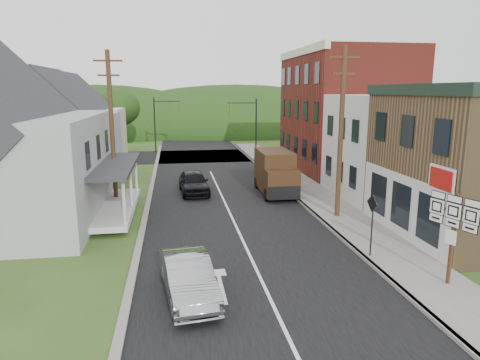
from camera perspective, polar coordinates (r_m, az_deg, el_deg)
name	(u,v)px	position (r m, az deg, el deg)	size (l,w,h in m)	color
ground	(245,247)	(19.11, 0.73, -8.88)	(120.00, 120.00, 0.00)	#2D4719
road	(221,194)	(28.59, -2.60, -1.84)	(9.00, 90.00, 0.02)	black
cross_road	(203,156)	(45.23, -4.96, 3.21)	(60.00, 9.00, 0.02)	black
sidewalk_right	(315,197)	(27.93, 9.99, -2.19)	(2.80, 55.00, 0.15)	slate
curb_right	(295,197)	(27.53, 7.33, -2.31)	(0.20, 55.00, 0.15)	slate
curb_left	(148,203)	(26.53, -12.16, -3.05)	(0.30, 55.00, 0.12)	slate
storefront_white	(401,147)	(29.11, 20.68, 4.16)	(8.00, 7.00, 6.50)	silver
storefront_red	(344,112)	(37.49, 13.73, 8.82)	(8.00, 12.00, 10.00)	maroon
house_blue	(68,131)	(35.67, -21.92, 6.06)	(7.14, 8.16, 7.28)	#8BA6BD
house_cream	(85,123)	(44.55, -20.00, 7.19)	(7.14, 8.16, 7.28)	beige
utility_pole_right	(341,132)	(22.89, 13.30, 6.26)	(1.60, 0.26, 9.00)	#472D19
utility_pole_left	(112,128)	(25.95, -16.72, 6.70)	(1.60, 0.26, 9.00)	#472D19
traffic_signal_right	(249,122)	(41.87, 1.22, 7.73)	(2.87, 0.20, 6.00)	black
traffic_signal_left	(161,118)	(48.23, -10.49, 8.09)	(2.87, 0.20, 6.00)	black
tree_left_d	(118,108)	(50.02, -15.95, 9.25)	(4.80, 4.80, 6.94)	#382616
forested_ridge	(191,131)	(72.99, -6.50, 6.46)	(90.00, 30.00, 16.00)	#19320F
silver_sedan	(188,278)	(14.58, -6.91, -12.83)	(1.48, 4.23, 1.39)	#9D9EA2
dark_sedan	(194,182)	(28.63, -6.18, -0.32)	(1.79, 4.46, 1.52)	black
delivery_van	(276,173)	(28.34, 4.76, 0.99)	(2.21, 5.14, 2.85)	#321E0E
route_sign_cluster	(453,226)	(16.29, 26.49, -5.53)	(0.63, 1.78, 3.24)	#472D19
warning_sign	(372,217)	(17.98, 17.19, -4.72)	(0.14, 0.71, 2.58)	black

